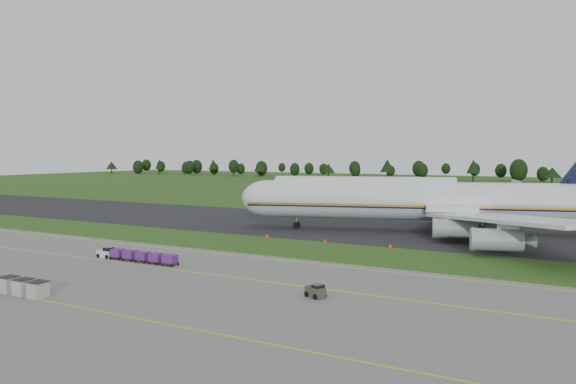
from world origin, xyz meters
The scene contains 10 objects.
ground centered at (0.00, 0.00, 0.00)m, with size 600.00×600.00×0.00m, color #264815.
apron centered at (0.00, -34.00, 0.03)m, with size 300.00×52.00×0.06m, color slate.
taxiway centered at (0.00, 28.00, 0.04)m, with size 300.00×40.00×0.08m, color black.
apron_markings centered at (0.00, -26.98, 0.06)m, with size 300.00×30.20×0.01m.
tree_line centered at (15.59, 222.53, 6.14)m, with size 528.63×20.76×11.55m.
aircraft centered at (19.68, 27.79, 6.06)m, with size 75.19×70.42×21.21m.
baggage_train centered at (-7.14, -20.25, 0.83)m, with size 13.95×1.48×1.42m.
utility_cart centered at (23.09, -25.60, 0.60)m, with size 2.33×1.92×1.11m.
uld_row centered at (-4.20, -39.50, 0.91)m, with size 6.50×1.70×1.68m.
edge_markers centered at (8.99, 6.69, 0.27)m, with size 22.93×0.30×0.60m.
Camera 1 is at (48.15, -76.66, 14.91)m, focal length 35.00 mm.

